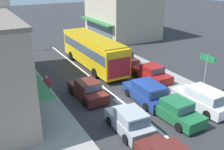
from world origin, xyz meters
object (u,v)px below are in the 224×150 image
(hatchback_queue_far_back, at_px, (129,122))
(pedestrian_with_handbag_near, at_px, (47,84))
(wagon_queue_gap_filler, at_px, (147,93))
(traffic_light_downstreet, at_px, (20,29))
(directional_road_sign, at_px, (207,66))
(sedan_behind_bus_near, at_px, (87,90))
(city_bus, at_px, (93,50))
(parked_sedan_kerb_third, at_px, (123,58))
(parked_sedan_kerb_second, at_px, (151,74))
(parked_wagon_kerb_front, at_px, (202,99))
(sedan_adjacent_lane_trail, at_px, (175,111))
(parked_wagon_kerb_rear, at_px, (97,45))

(hatchback_queue_far_back, distance_m, pedestrian_with_handbag_near, 8.07)
(pedestrian_with_handbag_near, bearing_deg, wagon_queue_gap_filler, -35.43)
(traffic_light_downstreet, bearing_deg, directional_road_sign, -63.70)
(sedan_behind_bus_near, bearing_deg, directional_road_sign, -28.47)
(city_bus, xyz_separation_m, parked_sedan_kerb_third, (3.26, -0.63, -1.22))
(sedan_behind_bus_near, relative_size, parked_sedan_kerb_second, 1.00)
(traffic_light_downstreet, distance_m, pedestrian_with_handbag_near, 14.32)
(sedan_behind_bus_near, distance_m, parked_sedan_kerb_third, 9.02)
(city_bus, xyz_separation_m, parked_wagon_kerb_front, (3.11, -12.19, -1.14))
(parked_sedan_kerb_third, xyz_separation_m, pedestrian_with_handbag_near, (-9.52, -4.10, 0.40))
(wagon_queue_gap_filler, distance_m, parked_sedan_kerb_second, 4.42)
(wagon_queue_gap_filler, distance_m, traffic_light_downstreet, 19.76)
(parked_sedan_kerb_second, xyz_separation_m, traffic_light_downstreet, (-8.63, 15.46, 2.19))
(traffic_light_downstreet, bearing_deg, pedestrian_with_handbag_near, -92.95)
(city_bus, height_order, sedan_adjacent_lane_trail, city_bus)
(hatchback_queue_far_back, height_order, directional_road_sign, directional_road_sign)
(sedan_behind_bus_near, bearing_deg, traffic_light_downstreet, 96.99)
(parked_wagon_kerb_front, bearing_deg, wagon_queue_gap_filler, 135.51)
(parked_sedan_kerb_third, xyz_separation_m, directional_road_sign, (1.29, -10.29, 2.01))
(traffic_light_downstreet, xyz_separation_m, pedestrian_with_handbag_near, (-0.73, -14.19, -1.79))
(parked_wagon_kerb_front, height_order, parked_sedan_kerb_second, parked_wagon_kerb_front)
(hatchback_queue_far_back, xyz_separation_m, parked_wagon_kerb_front, (6.32, 0.02, 0.04))
(sedan_behind_bus_near, bearing_deg, wagon_queue_gap_filler, -36.67)
(sedan_adjacent_lane_trail, height_order, directional_road_sign, directional_road_sign)
(parked_sedan_kerb_third, bearing_deg, sedan_behind_bus_near, -139.20)
(hatchback_queue_far_back, distance_m, traffic_light_downstreet, 21.89)
(sedan_behind_bus_near, relative_size, parked_sedan_kerb_third, 1.01)
(sedan_behind_bus_near, xyz_separation_m, directional_road_sign, (8.11, -4.40, 2.01))
(parked_sedan_kerb_third, height_order, directional_road_sign, directional_road_sign)
(pedestrian_with_handbag_near, bearing_deg, parked_sedan_kerb_third, 23.32)
(sedan_behind_bus_near, bearing_deg, city_bus, 61.36)
(parked_wagon_kerb_front, bearing_deg, parked_sedan_kerb_third, 89.25)
(parked_sedan_kerb_second, relative_size, traffic_light_downstreet, 1.02)
(parked_sedan_kerb_second, xyz_separation_m, directional_road_sign, (1.44, -4.92, 2.01))
(city_bus, height_order, parked_wagon_kerb_front, city_bus)
(city_bus, xyz_separation_m, hatchback_queue_far_back, (-3.21, -12.20, -1.17))
(sedan_behind_bus_near, bearing_deg, parked_wagon_kerb_front, -40.30)
(city_bus, distance_m, parked_wagon_kerb_front, 12.63)
(parked_wagon_kerb_front, relative_size, traffic_light_downstreet, 1.09)
(sedan_adjacent_lane_trail, bearing_deg, parked_wagon_kerb_front, 5.25)
(sedan_behind_bus_near, height_order, traffic_light_downstreet, traffic_light_downstreet)
(parked_wagon_kerb_front, height_order, parked_wagon_kerb_rear, same)
(parked_wagon_kerb_rear, distance_m, pedestrian_with_handbag_near, 13.67)
(city_bus, xyz_separation_m, sedan_behind_bus_near, (-3.56, -6.53, -1.22))
(parked_sedan_kerb_third, relative_size, pedestrian_with_handbag_near, 2.60)
(parked_wagon_kerb_rear, bearing_deg, city_bus, -119.17)
(directional_road_sign, bearing_deg, sedan_behind_bus_near, 151.53)
(sedan_behind_bus_near, height_order, hatchback_queue_far_back, hatchback_queue_far_back)
(parked_wagon_kerb_rear, bearing_deg, sedan_behind_bus_near, -118.88)
(sedan_adjacent_lane_trail, bearing_deg, sedan_behind_bus_near, 123.22)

